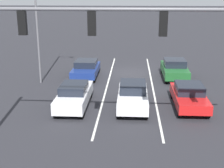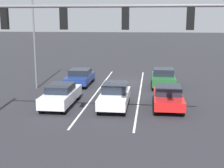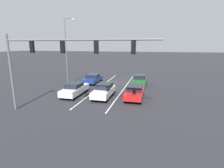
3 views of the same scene
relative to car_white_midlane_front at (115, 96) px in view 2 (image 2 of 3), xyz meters
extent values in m
plane|color=#28282D|center=(0.22, -8.19, -0.80)|extent=(240.00, 240.00, 0.00)
cube|color=silver|center=(-1.47, -4.86, -0.79)|extent=(0.12, 18.66, 0.01)
cube|color=silver|center=(1.91, -4.86, -0.79)|extent=(0.12, 18.66, 0.01)
cube|color=silver|center=(0.00, 0.08, -0.12)|extent=(1.74, 4.28, 0.64)
cube|color=black|center=(0.00, -0.24, 0.48)|extent=(1.53, 1.90, 0.57)
cube|color=red|center=(-0.61, -2.02, 0.04)|extent=(0.24, 0.06, 0.12)
cube|color=red|center=(0.61, -2.02, 0.04)|extent=(0.24, 0.06, 0.12)
cylinder|color=black|center=(-0.74, 1.61, -0.44)|extent=(0.22, 0.71, 0.71)
cylinder|color=black|center=(0.74, 1.61, -0.44)|extent=(0.22, 0.71, 0.71)
cylinder|color=black|center=(-0.74, -1.46, -0.44)|extent=(0.22, 0.71, 0.71)
cylinder|color=black|center=(0.74, -1.46, -0.44)|extent=(0.22, 0.71, 0.71)
cube|color=silver|center=(3.55, -0.05, -0.15)|extent=(1.71, 4.68, 0.68)
cube|color=black|center=(3.55, 0.06, 0.43)|extent=(1.51, 2.07, 0.48)
cube|color=red|center=(2.95, -2.35, 0.02)|extent=(0.24, 0.06, 0.12)
cube|color=red|center=(4.15, -2.35, 0.02)|extent=(0.24, 0.06, 0.12)
cylinder|color=black|center=(2.82, 1.73, -0.49)|extent=(0.22, 0.62, 0.62)
cylinder|color=black|center=(4.28, 1.73, -0.49)|extent=(0.22, 0.62, 0.62)
cylinder|color=black|center=(2.82, -1.83, -0.49)|extent=(0.22, 0.62, 0.62)
cylinder|color=black|center=(4.28, -1.83, -0.49)|extent=(0.22, 0.62, 0.62)
cube|color=red|center=(-3.41, -0.42, -0.19)|extent=(1.81, 4.47, 0.56)
cube|color=black|center=(-3.41, -0.50, 0.37)|extent=(1.59, 1.83, 0.55)
cube|color=red|center=(-4.04, -2.62, -0.05)|extent=(0.24, 0.06, 0.12)
cube|color=red|center=(-2.78, -2.62, -0.05)|extent=(0.24, 0.06, 0.12)
cylinder|color=black|center=(-4.19, 1.23, -0.46)|extent=(0.22, 0.67, 0.67)
cylinder|color=black|center=(-2.63, 1.23, -0.46)|extent=(0.22, 0.67, 0.67)
cylinder|color=black|center=(-4.19, -2.07, -0.46)|extent=(0.22, 0.67, 0.67)
cylinder|color=black|center=(-2.63, -2.07, -0.46)|extent=(0.22, 0.67, 0.67)
cube|color=#1E5928|center=(-3.34, -6.93, -0.13)|extent=(1.88, 4.28, 0.66)
cube|color=black|center=(-3.34, -6.96, 0.48)|extent=(1.66, 1.80, 0.56)
cube|color=red|center=(-4.00, -9.03, 0.03)|extent=(0.24, 0.06, 0.12)
cube|color=red|center=(-2.68, -9.03, 0.03)|extent=(0.24, 0.06, 0.12)
cylinder|color=black|center=(-4.16, -5.37, -0.46)|extent=(0.22, 0.67, 0.67)
cylinder|color=black|center=(-2.53, -5.37, -0.46)|extent=(0.22, 0.67, 0.67)
cylinder|color=black|center=(-4.16, -8.48, -0.46)|extent=(0.22, 0.67, 0.67)
cylinder|color=black|center=(-2.53, -8.48, -0.46)|extent=(0.22, 0.67, 0.67)
cube|color=navy|center=(3.84, -6.78, -0.20)|extent=(1.93, 4.16, 0.55)
cube|color=black|center=(3.84, -6.96, 0.32)|extent=(1.70, 1.94, 0.50)
cube|color=red|center=(3.16, -8.82, -0.07)|extent=(0.24, 0.06, 0.12)
cube|color=red|center=(4.51, -8.82, -0.07)|extent=(0.24, 0.06, 0.12)
cylinder|color=black|center=(3.00, -5.27, -0.48)|extent=(0.22, 0.64, 0.64)
cylinder|color=black|center=(4.67, -5.27, -0.48)|extent=(0.22, 0.64, 0.64)
cylinder|color=black|center=(3.00, -8.29, -0.48)|extent=(0.22, 0.64, 0.64)
cylinder|color=black|center=(4.67, -8.29, -0.48)|extent=(0.22, 0.64, 0.64)
cylinder|color=slate|center=(0.49, 5.47, 5.36)|extent=(12.69, 0.14, 0.14)
cube|color=black|center=(-3.87, 5.47, 4.82)|extent=(0.32, 0.22, 0.95)
sphere|color=#4C0C0C|center=(-3.87, 5.31, 5.10)|extent=(0.20, 0.20, 0.20)
sphere|color=#4C420C|center=(-3.87, 5.31, 4.82)|extent=(0.20, 0.20, 0.20)
sphere|color=#19D83F|center=(-3.87, 5.31, 4.53)|extent=(0.20, 0.20, 0.20)
cube|color=black|center=(-1.10, 5.47, 4.82)|extent=(0.32, 0.22, 0.95)
sphere|color=#4C0C0C|center=(-1.10, 5.31, 5.10)|extent=(0.20, 0.20, 0.20)
sphere|color=#4C420C|center=(-1.10, 5.31, 4.82)|extent=(0.20, 0.20, 0.20)
sphere|color=#19D83F|center=(-1.10, 5.31, 4.53)|extent=(0.20, 0.20, 0.20)
cube|color=black|center=(1.68, 5.47, 4.82)|extent=(0.32, 0.22, 0.95)
sphere|color=#4C0C0C|center=(1.68, 5.31, 5.10)|extent=(0.20, 0.20, 0.20)
sphere|color=#4C420C|center=(1.68, 5.31, 4.82)|extent=(0.20, 0.20, 0.20)
sphere|color=#19D83F|center=(1.68, 5.31, 4.53)|extent=(0.20, 0.20, 0.20)
cube|color=black|center=(4.45, 5.47, 4.82)|extent=(0.32, 0.22, 0.95)
sphere|color=#4C0C0C|center=(4.45, 5.31, 5.10)|extent=(0.20, 0.20, 0.20)
sphere|color=#4C420C|center=(4.45, 5.31, 4.82)|extent=(0.20, 0.20, 0.20)
sphere|color=#19D83F|center=(4.45, 5.31, 4.53)|extent=(0.20, 0.20, 0.20)
cylinder|color=slate|center=(7.10, -4.98, 3.92)|extent=(0.14, 0.14, 9.44)
camera|label=1|loc=(0.08, 17.72, 6.07)|focal=50.00mm
camera|label=2|loc=(-2.22, 19.31, 4.76)|focal=50.00mm
camera|label=3|loc=(-5.44, 18.03, 5.02)|focal=28.00mm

